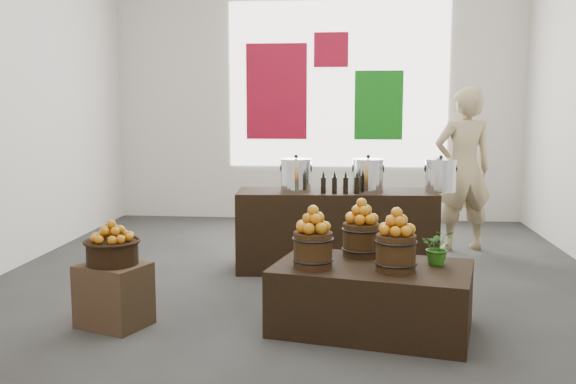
# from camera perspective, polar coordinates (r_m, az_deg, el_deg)

# --- Properties ---
(ground) EXTENTS (7.00, 7.00, 0.00)m
(ground) POSITION_cam_1_polar(r_m,az_deg,el_deg) (6.30, 0.89, -7.91)
(ground) COLOR #373734
(ground) RESTS_ON ground
(back_wall) EXTENTS (6.00, 0.04, 4.00)m
(back_wall) POSITION_cam_1_polar(r_m,az_deg,el_deg) (9.56, 2.62, 9.51)
(back_wall) COLOR silver
(back_wall) RESTS_ON ground
(back_opening) EXTENTS (3.20, 0.02, 2.40)m
(back_opening) POSITION_cam_1_polar(r_m,az_deg,el_deg) (9.53, 4.44, 9.50)
(back_opening) COLOR white
(back_opening) RESTS_ON back_wall
(deco_red_left) EXTENTS (0.90, 0.04, 1.40)m
(deco_red_left) POSITION_cam_1_polar(r_m,az_deg,el_deg) (9.58, -1.03, 8.92)
(deco_red_left) COLOR maroon
(deco_red_left) RESTS_ON back_wall
(deco_green_right) EXTENTS (0.70, 0.04, 1.00)m
(deco_green_right) POSITION_cam_1_polar(r_m,az_deg,el_deg) (9.53, 8.06, 7.65)
(deco_green_right) COLOR #106711
(deco_green_right) RESTS_ON back_wall
(deco_red_upper) EXTENTS (0.50, 0.04, 0.50)m
(deco_red_upper) POSITION_cam_1_polar(r_m,az_deg,el_deg) (9.55, 3.85, 12.51)
(deco_red_upper) COLOR maroon
(deco_red_upper) RESTS_ON back_wall
(crate) EXTENTS (0.60, 0.55, 0.49)m
(crate) POSITION_cam_1_polar(r_m,az_deg,el_deg) (5.18, -15.21, -8.83)
(crate) COLOR brown
(crate) RESTS_ON ground
(wicker_basket) EXTENTS (0.39, 0.39, 0.18)m
(wicker_basket) POSITION_cam_1_polar(r_m,az_deg,el_deg) (5.10, -15.35, -5.24)
(wicker_basket) COLOR black
(wicker_basket) RESTS_ON crate
(apples_in_basket) EXTENTS (0.30, 0.30, 0.16)m
(apples_in_basket) POSITION_cam_1_polar(r_m,az_deg,el_deg) (5.06, -15.41, -3.35)
(apples_in_basket) COLOR #AF2305
(apples_in_basket) RESTS_ON wicker_basket
(display_table) EXTENTS (1.60, 1.18, 0.50)m
(display_table) POSITION_cam_1_polar(r_m,az_deg,el_deg) (4.97, 7.47, -9.27)
(display_table) COLOR black
(display_table) RESTS_ON ground
(apple_bucket_front_left) EXTENTS (0.29, 0.29, 0.27)m
(apple_bucket_front_left) POSITION_cam_1_polar(r_m,az_deg,el_deg) (4.77, 2.23, -5.16)
(apple_bucket_front_left) COLOR #3D2510
(apple_bucket_front_left) RESTS_ON display_table
(apples_in_bucket_front_left) EXTENTS (0.22, 0.22, 0.19)m
(apples_in_bucket_front_left) POSITION_cam_1_polar(r_m,az_deg,el_deg) (4.72, 2.24, -2.43)
(apples_in_bucket_front_left) COLOR #AF2305
(apples_in_bucket_front_left) RESTS_ON apple_bucket_front_left
(apple_bucket_front_right) EXTENTS (0.29, 0.29, 0.27)m
(apple_bucket_front_right) POSITION_cam_1_polar(r_m,az_deg,el_deg) (4.73, 9.56, -5.36)
(apple_bucket_front_right) COLOR #3D2510
(apple_bucket_front_right) RESTS_ON display_table
(apples_in_bucket_front_right) EXTENTS (0.22, 0.22, 0.19)m
(apples_in_bucket_front_right) POSITION_cam_1_polar(r_m,az_deg,el_deg) (4.69, 9.62, -2.62)
(apples_in_bucket_front_right) COLOR #AF2305
(apples_in_bucket_front_right) RESTS_ON apple_bucket_front_right
(apple_bucket_rear) EXTENTS (0.29, 0.29, 0.27)m
(apple_bucket_rear) POSITION_cam_1_polar(r_m,az_deg,el_deg) (5.15, 6.51, -4.24)
(apple_bucket_rear) COLOR #3D2510
(apple_bucket_rear) RESTS_ON display_table
(apples_in_bucket_rear) EXTENTS (0.22, 0.22, 0.19)m
(apples_in_bucket_rear) POSITION_cam_1_polar(r_m,az_deg,el_deg) (5.11, 6.55, -1.71)
(apples_in_bucket_rear) COLOR #AF2305
(apples_in_bucket_rear) RESTS_ON apple_bucket_rear
(herb_garnish_right) EXTENTS (0.27, 0.24, 0.27)m
(herb_garnish_right) POSITION_cam_1_polar(r_m,az_deg,el_deg) (4.97, 13.22, -4.78)
(herb_garnish_right) COLOR #235D13
(herb_garnish_right) RESTS_ON display_table
(herb_garnish_left) EXTENTS (0.16, 0.15, 0.24)m
(herb_garnish_left) POSITION_cam_1_polar(r_m,az_deg,el_deg) (5.19, 1.69, -4.24)
(herb_garnish_left) COLOR #235D13
(herb_garnish_left) RESTS_ON display_table
(counter) EXTENTS (2.06, 0.77, 0.83)m
(counter) POSITION_cam_1_polar(r_m,az_deg,el_deg) (6.65, 4.28, -3.43)
(counter) COLOR black
(counter) RESTS_ON ground
(stock_pot_left) EXTENTS (0.31, 0.31, 0.31)m
(stock_pot_left) POSITION_cam_1_polar(r_m,az_deg,el_deg) (6.56, 0.72, 1.46)
(stock_pot_left) COLOR silver
(stock_pot_left) RESTS_ON counter
(stock_pot_center) EXTENTS (0.31, 0.31, 0.31)m
(stock_pot_center) POSITION_cam_1_polar(r_m,az_deg,el_deg) (6.59, 7.12, 1.43)
(stock_pot_center) COLOR silver
(stock_pot_center) RESTS_ON counter
(stock_pot_right) EXTENTS (0.31, 0.31, 0.31)m
(stock_pot_right) POSITION_cam_1_polar(r_m,az_deg,el_deg) (6.70, 13.39, 1.38)
(stock_pot_right) COLOR silver
(stock_pot_right) RESTS_ON counter
(oil_cruets) EXTENTS (0.30, 0.07, 0.23)m
(oil_cruets) POSITION_cam_1_polar(r_m,az_deg,el_deg) (6.37, 4.40, 0.88)
(oil_cruets) COLOR black
(oil_cruets) RESTS_ON counter
(shopper) EXTENTS (0.79, 0.61, 1.91)m
(shopper) POSITION_cam_1_polar(r_m,az_deg,el_deg) (7.75, 15.31, 1.94)
(shopper) COLOR tan
(shopper) RESTS_ON ground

